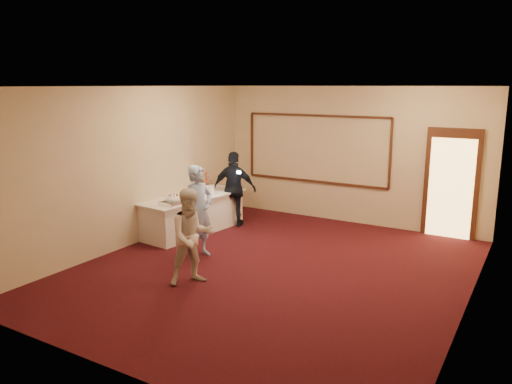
{
  "coord_description": "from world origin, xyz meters",
  "views": [
    {
      "loc": [
        3.76,
        -6.92,
        3.03
      ],
      "look_at": [
        -0.67,
        0.57,
        1.15
      ],
      "focal_mm": 35.0,
      "sensor_mm": 36.0,
      "label": 1
    }
  ],
  "objects_px": {
    "buffet_table": "(193,214)",
    "man": "(199,212)",
    "plate_stack_a": "(193,192)",
    "tart": "(191,198)",
    "woman": "(192,237)",
    "pavlova_tray": "(173,200)",
    "cupcake_stand": "(206,180)",
    "guest": "(234,189)",
    "plate_stack_b": "(210,190)"
  },
  "relations": [
    {
      "from": "cupcake_stand",
      "to": "woman",
      "type": "height_order",
      "value": "woman"
    },
    {
      "from": "plate_stack_a",
      "to": "man",
      "type": "bearing_deg",
      "value": -48.28
    },
    {
      "from": "pavlova_tray",
      "to": "woman",
      "type": "relative_size",
      "value": 0.36
    },
    {
      "from": "cupcake_stand",
      "to": "woman",
      "type": "xyz_separation_m",
      "value": [
        1.97,
        -3.07,
        -0.18
      ]
    },
    {
      "from": "plate_stack_a",
      "to": "cupcake_stand",
      "type": "bearing_deg",
      "value": 108.21
    },
    {
      "from": "pavlova_tray",
      "to": "tart",
      "type": "bearing_deg",
      "value": 85.21
    },
    {
      "from": "buffet_table",
      "to": "cupcake_stand",
      "type": "height_order",
      "value": "cupcake_stand"
    },
    {
      "from": "buffet_table",
      "to": "woman",
      "type": "relative_size",
      "value": 1.69
    },
    {
      "from": "plate_stack_a",
      "to": "woman",
      "type": "distance_m",
      "value": 2.78
    },
    {
      "from": "buffet_table",
      "to": "man",
      "type": "xyz_separation_m",
      "value": [
        1.07,
        -1.18,
        0.44
      ]
    },
    {
      "from": "plate_stack_b",
      "to": "woman",
      "type": "relative_size",
      "value": 0.13
    },
    {
      "from": "buffet_table",
      "to": "man",
      "type": "relative_size",
      "value": 1.53
    },
    {
      "from": "cupcake_stand",
      "to": "buffet_table",
      "type": "bearing_deg",
      "value": -73.34
    },
    {
      "from": "woman",
      "to": "plate_stack_a",
      "type": "bearing_deg",
      "value": 72.35
    },
    {
      "from": "buffet_table",
      "to": "woman",
      "type": "xyz_separation_m",
      "value": [
        1.71,
        -2.22,
        0.36
      ]
    },
    {
      "from": "plate_stack_b",
      "to": "tart",
      "type": "xyz_separation_m",
      "value": [
        0.02,
        -0.69,
        -0.05
      ]
    },
    {
      "from": "buffet_table",
      "to": "guest",
      "type": "height_order",
      "value": "guest"
    },
    {
      "from": "buffet_table",
      "to": "pavlova_tray",
      "type": "distance_m",
      "value": 0.93
    },
    {
      "from": "plate_stack_b",
      "to": "man",
      "type": "height_order",
      "value": "man"
    },
    {
      "from": "cupcake_stand",
      "to": "tart",
      "type": "xyz_separation_m",
      "value": [
        0.46,
        -1.16,
        -0.13
      ]
    },
    {
      "from": "buffet_table",
      "to": "plate_stack_a",
      "type": "bearing_deg",
      "value": -22.33
    },
    {
      "from": "man",
      "to": "guest",
      "type": "height_order",
      "value": "man"
    },
    {
      "from": "pavlova_tray",
      "to": "plate_stack_b",
      "type": "relative_size",
      "value": 2.84
    },
    {
      "from": "pavlova_tray",
      "to": "cupcake_stand",
      "type": "bearing_deg",
      "value": 104.44
    },
    {
      "from": "buffet_table",
      "to": "woman",
      "type": "bearing_deg",
      "value": -52.28
    },
    {
      "from": "tart",
      "to": "man",
      "type": "relative_size",
      "value": 0.16
    },
    {
      "from": "buffet_table",
      "to": "cupcake_stand",
      "type": "xyz_separation_m",
      "value": [
        -0.25,
        0.85,
        0.54
      ]
    },
    {
      "from": "buffet_table",
      "to": "woman",
      "type": "distance_m",
      "value": 2.82
    },
    {
      "from": "pavlova_tray",
      "to": "man",
      "type": "height_order",
      "value": "man"
    },
    {
      "from": "tart",
      "to": "pavlova_tray",
      "type": "bearing_deg",
      "value": -94.79
    },
    {
      "from": "cupcake_stand",
      "to": "woman",
      "type": "relative_size",
      "value": 0.3
    },
    {
      "from": "guest",
      "to": "cupcake_stand",
      "type": "bearing_deg",
      "value": -18.4
    },
    {
      "from": "guest",
      "to": "plate_stack_b",
      "type": "bearing_deg",
      "value": 36.6
    },
    {
      "from": "woman",
      "to": "guest",
      "type": "relative_size",
      "value": 0.92
    },
    {
      "from": "buffet_table",
      "to": "cupcake_stand",
      "type": "distance_m",
      "value": 1.04
    },
    {
      "from": "plate_stack_b",
      "to": "buffet_table",
      "type": "bearing_deg",
      "value": -115.39
    },
    {
      "from": "pavlova_tray",
      "to": "plate_stack_a",
      "type": "xyz_separation_m",
      "value": [
        -0.14,
        0.78,
        0.01
      ]
    },
    {
      "from": "woman",
      "to": "guest",
      "type": "xyz_separation_m",
      "value": [
        -1.2,
        3.04,
        0.07
      ]
    },
    {
      "from": "cupcake_stand",
      "to": "plate_stack_b",
      "type": "distance_m",
      "value": 0.64
    },
    {
      "from": "plate_stack_a",
      "to": "guest",
      "type": "xyz_separation_m",
      "value": [
        0.48,
        0.84,
        -0.04
      ]
    },
    {
      "from": "tart",
      "to": "man",
      "type": "bearing_deg",
      "value": -45.5
    },
    {
      "from": "pavlova_tray",
      "to": "man",
      "type": "relative_size",
      "value": 0.32
    },
    {
      "from": "plate_stack_a",
      "to": "plate_stack_b",
      "type": "height_order",
      "value": "plate_stack_a"
    },
    {
      "from": "cupcake_stand",
      "to": "guest",
      "type": "height_order",
      "value": "guest"
    },
    {
      "from": "pavlova_tray",
      "to": "man",
      "type": "xyz_separation_m",
      "value": [
        0.9,
        -0.38,
        -0.02
      ]
    },
    {
      "from": "pavlova_tray",
      "to": "tart",
      "type": "distance_m",
      "value": 0.5
    },
    {
      "from": "tart",
      "to": "woman",
      "type": "bearing_deg",
      "value": -51.82
    },
    {
      "from": "plate_stack_a",
      "to": "woman",
      "type": "xyz_separation_m",
      "value": [
        1.68,
        -2.2,
        -0.11
      ]
    },
    {
      "from": "tart",
      "to": "buffet_table",
      "type": "bearing_deg",
      "value": 124.66
    },
    {
      "from": "cupcake_stand",
      "to": "woman",
      "type": "bearing_deg",
      "value": -57.31
    }
  ]
}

